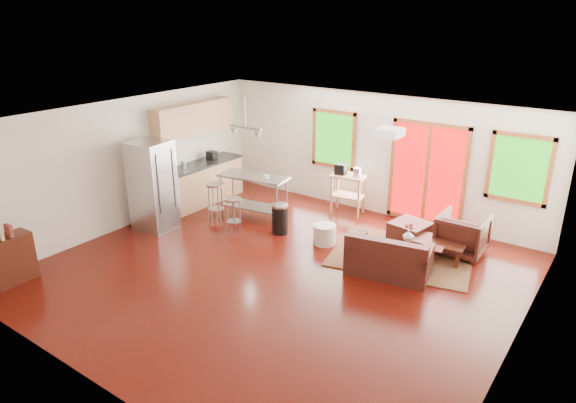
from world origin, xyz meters
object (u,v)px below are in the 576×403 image
Objects in this scene: rug at (402,255)px; refrigerator at (153,186)px; coffee_table at (439,243)px; ottoman at (410,233)px; armchair at (463,233)px; island at (254,189)px; loveseat at (388,259)px; kitchen_cart at (347,180)px.

refrigerator is at bearing -159.88° from rug.
rug is 0.70m from coffee_table.
rug is 0.61m from ottoman.
armchair is 0.47× the size of refrigerator.
island reaches higher than coffee_table.
refrigerator reaches higher than island.
refrigerator is 2.07m from island.
kitchen_cart is (-1.95, 2.03, 0.47)m from loveseat.
loveseat is at bearing -82.49° from ottoman.
coffee_table is 0.87× the size of kitchen_cart.
armchair is 0.96m from ottoman.
refrigerator reaches higher than kitchen_cart.
ottoman reaches higher than rug.
loveseat is at bearing 62.77° from armchair.
rug is at bearing 39.86° from armchair.
refrigerator reaches higher than ottoman.
island is at bearing -178.42° from rug.
loveseat is 4.86m from refrigerator.
loveseat is 1.36m from ottoman.
refrigerator is at bearing -153.52° from ottoman.
refrigerator is at bearing -179.68° from loveseat.
coffee_table is at bearing 60.13° from armchair.
armchair reaches higher than ottoman.
coffee_table is 0.53m from armchair.
rug is at bearing 85.39° from loveseat.
island is (-3.28, -0.66, 0.42)m from ottoman.
ottoman is at bearing 11.36° from island.
island is (-4.21, -0.80, 0.22)m from armchair.
ottoman is 1.98m from kitchen_cart.
ottoman is at bearing 99.36° from rug.
coffee_table is 0.62× the size of island.
loveseat is 2.86m from kitchen_cart.
kitchen_cart reaches higher than coffee_table.
ottoman is (-0.18, 1.34, -0.07)m from loveseat.
island is at bearing -175.03° from coffee_table.
loveseat is 0.96× the size of island.
loveseat is at bearing -83.84° from rug.
refrigerator reaches higher than armchair.
ottoman is 5.14m from refrigerator.
armchair is at bearing 10.75° from island.
refrigerator is at bearing -159.50° from coffee_table.
refrigerator is 1.64× the size of kitchen_cart.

